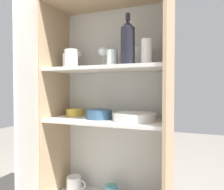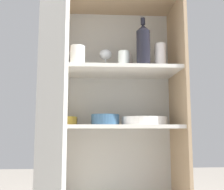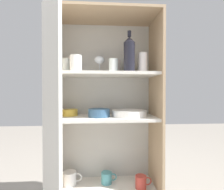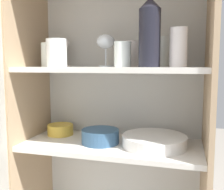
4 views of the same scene
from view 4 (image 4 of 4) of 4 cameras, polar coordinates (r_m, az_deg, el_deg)
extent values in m
cube|color=silver|center=(1.27, 1.94, -9.90)|extent=(0.77, 0.02, 1.51)
cube|color=tan|center=(1.27, -16.90, -10.25)|extent=(0.02, 0.35, 1.51)
cube|color=tan|center=(1.09, 19.82, -13.24)|extent=(0.02, 0.35, 1.51)
cube|color=silver|center=(1.11, -0.11, -10.91)|extent=(0.73, 0.31, 0.02)
cube|color=silver|center=(1.06, -0.11, 5.59)|extent=(0.73, 0.31, 0.02)
cylinder|color=silver|center=(0.96, 14.26, 9.97)|extent=(0.06, 0.06, 0.14)
cylinder|color=white|center=(1.18, -13.64, 8.49)|extent=(0.06, 0.06, 0.10)
cylinder|color=white|center=(1.10, 10.85, 9.18)|extent=(0.08, 0.08, 0.12)
cylinder|color=silver|center=(1.09, 4.61, 8.85)|extent=(0.08, 0.08, 0.10)
cylinder|color=white|center=(1.06, -11.98, 8.93)|extent=(0.08, 0.08, 0.11)
cylinder|color=white|center=(1.00, 2.30, 8.81)|extent=(0.06, 0.06, 0.09)
cylinder|color=white|center=(1.13, -1.38, 6.31)|extent=(0.06, 0.06, 0.01)
cylinder|color=white|center=(1.13, -1.38, 8.24)|extent=(0.01, 0.01, 0.07)
ellipsoid|color=white|center=(1.13, -1.39, 11.57)|extent=(0.08, 0.08, 0.06)
cylinder|color=silver|center=(1.23, -10.72, 6.22)|extent=(0.07, 0.07, 0.01)
cylinder|color=silver|center=(1.23, -10.76, 8.07)|extent=(0.01, 0.01, 0.07)
ellipsoid|color=silver|center=(1.24, -10.82, 11.00)|extent=(0.07, 0.07, 0.05)
cylinder|color=black|center=(0.95, 8.18, 12.10)|extent=(0.08, 0.08, 0.20)
cone|color=black|center=(0.97, 8.30, 19.21)|extent=(0.08, 0.08, 0.04)
cylinder|color=white|center=(1.08, 9.18, -10.74)|extent=(0.26, 0.26, 0.01)
cylinder|color=white|center=(1.08, 9.19, -10.28)|extent=(0.26, 0.26, 0.01)
cylinder|color=white|center=(1.07, 9.20, -9.82)|extent=(0.26, 0.26, 0.01)
cylinder|color=white|center=(1.07, 9.21, -9.36)|extent=(0.26, 0.26, 0.01)
cylinder|color=white|center=(1.07, 9.22, -8.89)|extent=(0.26, 0.26, 0.01)
cylinder|color=#33567A|center=(1.10, -2.56, -8.96)|extent=(0.16, 0.16, 0.06)
torus|color=#33567A|center=(1.10, -2.57, -7.71)|extent=(0.15, 0.15, 0.01)
cylinder|color=gold|center=(1.25, -11.17, -7.38)|extent=(0.12, 0.12, 0.05)
torus|color=gold|center=(1.25, -11.20, -6.49)|extent=(0.12, 0.12, 0.01)
camera|label=1|loc=(0.35, 143.56, -28.45)|focal=35.00mm
camera|label=2|loc=(0.68, -120.98, -34.08)|focal=42.00mm
camera|label=3|loc=(0.43, -109.54, -21.81)|focal=28.00mm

